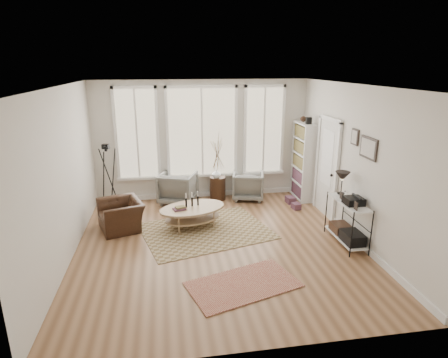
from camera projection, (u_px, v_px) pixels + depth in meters
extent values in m
plane|color=#966A47|center=(219.00, 245.00, 7.01)|extent=(5.50, 5.50, 0.00)
plane|color=white|center=(218.00, 86.00, 6.15)|extent=(5.50, 5.50, 0.00)
cube|color=silver|center=(202.00, 140.00, 9.17)|extent=(5.20, 0.04, 2.90)
cube|color=silver|center=(255.00, 240.00, 3.99)|extent=(5.20, 0.04, 2.90)
cube|color=silver|center=(63.00, 177.00, 6.18)|extent=(0.04, 5.50, 2.90)
cube|color=silver|center=(356.00, 164.00, 6.98)|extent=(0.04, 5.50, 2.90)
cube|color=white|center=(203.00, 194.00, 9.58)|extent=(5.10, 0.04, 0.12)
cube|color=white|center=(348.00, 232.00, 7.38)|extent=(0.03, 5.40, 0.12)
cube|color=#C9B780|center=(202.00, 132.00, 9.10)|extent=(1.60, 0.03, 2.10)
cube|color=#C9B780|center=(137.00, 134.00, 8.86)|extent=(0.90, 0.03, 2.10)
cube|color=#C9B780|center=(264.00, 131.00, 9.33)|extent=(0.90, 0.03, 2.10)
cube|color=white|center=(202.00, 132.00, 9.08)|extent=(1.74, 0.06, 2.24)
cube|color=white|center=(137.00, 134.00, 8.84)|extent=(1.04, 0.06, 2.24)
cube|color=white|center=(264.00, 131.00, 9.31)|extent=(1.04, 0.06, 2.24)
cube|color=white|center=(203.00, 175.00, 9.38)|extent=(4.10, 0.12, 0.06)
cube|color=silver|center=(327.00, 169.00, 8.17)|extent=(0.04, 0.88, 2.10)
cube|color=white|center=(327.00, 158.00, 8.10)|extent=(0.01, 0.55, 1.20)
cube|color=white|center=(336.00, 175.00, 7.71)|extent=(0.06, 0.08, 2.18)
cube|color=white|center=(318.00, 163.00, 8.63)|extent=(0.06, 0.08, 2.18)
cube|color=white|center=(331.00, 119.00, 7.85)|extent=(0.06, 1.06, 0.08)
sphere|color=black|center=(331.00, 175.00, 7.87)|extent=(0.06, 0.06, 0.06)
cube|color=white|center=(309.00, 166.00, 8.81)|extent=(0.30, 0.03, 1.90)
cube|color=white|center=(297.00, 157.00, 9.58)|extent=(0.30, 0.03, 1.90)
cube|color=white|center=(309.00, 161.00, 9.22)|extent=(0.02, 0.85, 1.90)
cube|color=white|center=(303.00, 161.00, 9.20)|extent=(0.30, 0.81, 1.90)
cube|color=maroon|center=(303.00, 161.00, 9.20)|extent=(0.24, 0.75, 1.76)
cube|color=black|center=(309.00, 121.00, 8.70)|extent=(0.12, 0.10, 0.16)
sphere|color=#341F13|center=(303.00, 119.00, 9.04)|extent=(0.14, 0.14, 0.14)
cube|color=white|center=(346.00, 237.00, 7.05)|extent=(0.37, 1.07, 0.03)
cube|color=white|center=(349.00, 202.00, 6.85)|extent=(0.37, 1.07, 0.02)
cylinder|color=black|center=(352.00, 235.00, 6.43)|extent=(0.02, 0.02, 0.85)
cylinder|color=black|center=(371.00, 234.00, 6.49)|extent=(0.02, 0.02, 0.85)
cylinder|color=black|center=(326.00, 212.00, 7.43)|extent=(0.02, 0.02, 0.85)
cylinder|color=black|center=(343.00, 211.00, 7.49)|extent=(0.02, 0.02, 0.85)
cylinder|color=black|center=(341.00, 193.00, 7.16)|extent=(0.14, 0.14, 0.02)
cylinder|color=black|center=(341.00, 186.00, 7.12)|extent=(0.02, 0.02, 0.30)
cone|color=black|center=(342.00, 176.00, 7.06)|extent=(0.28, 0.28, 0.18)
cube|color=black|center=(354.00, 201.00, 6.68)|extent=(0.32, 0.30, 0.13)
cube|color=black|center=(353.00, 238.00, 6.78)|extent=(0.32, 0.45, 0.20)
cube|color=#341F13|center=(341.00, 228.00, 7.23)|extent=(0.32, 0.40, 0.16)
cube|color=black|center=(356.00, 206.00, 6.41)|extent=(0.02, 0.10, 0.14)
cube|color=black|center=(342.00, 196.00, 6.92)|extent=(0.02, 0.10, 0.12)
cube|color=black|center=(369.00, 148.00, 6.48)|extent=(0.03, 0.52, 0.38)
cube|color=silver|center=(368.00, 148.00, 6.48)|extent=(0.01, 0.44, 0.30)
cube|color=black|center=(355.00, 137.00, 6.92)|extent=(0.03, 0.24, 0.30)
cube|color=silver|center=(354.00, 137.00, 6.92)|extent=(0.01, 0.18, 0.24)
cube|color=brown|center=(206.00, 231.00, 7.59)|extent=(2.84, 2.40, 0.01)
cube|color=maroon|center=(243.00, 284.00, 5.73)|extent=(1.85, 1.37, 0.01)
ellipsoid|color=tan|center=(193.00, 218.00, 7.74)|extent=(1.34, 1.05, 0.03)
ellipsoid|color=tan|center=(192.00, 208.00, 7.68)|extent=(1.56, 1.24, 0.04)
cylinder|color=tan|center=(175.00, 223.00, 7.48)|extent=(0.04, 0.04, 0.39)
cylinder|color=tan|center=(212.00, 221.00, 7.59)|extent=(0.04, 0.04, 0.39)
cylinder|color=tan|center=(174.00, 215.00, 7.89)|extent=(0.04, 0.04, 0.39)
cylinder|color=tan|center=(210.00, 213.00, 8.00)|extent=(0.04, 0.04, 0.39)
cylinder|color=black|center=(186.00, 202.00, 7.67)|extent=(0.04, 0.04, 0.20)
cylinder|color=black|center=(192.00, 202.00, 7.69)|extent=(0.04, 0.04, 0.20)
cylinder|color=black|center=(198.00, 201.00, 7.71)|extent=(0.04, 0.04, 0.20)
cube|color=#385128|center=(180.00, 208.00, 7.53)|extent=(0.24, 0.17, 0.07)
imported|color=slate|center=(178.00, 188.00, 9.05)|extent=(1.05, 1.07, 0.76)
imported|color=slate|center=(248.00, 185.00, 9.31)|extent=(0.90, 0.92, 0.69)
cylinder|color=#341F13|center=(218.00, 188.00, 9.29)|extent=(0.39, 0.39, 0.58)
imported|color=silver|center=(216.00, 174.00, 9.08)|extent=(0.24, 0.24, 0.22)
imported|color=#341F13|center=(121.00, 215.00, 7.62)|extent=(1.12, 1.05, 0.59)
cylinder|color=black|center=(106.00, 150.00, 8.39)|extent=(0.06, 0.06, 0.06)
cube|color=black|center=(106.00, 147.00, 8.36)|extent=(0.17, 0.15, 0.11)
cylinder|color=black|center=(105.00, 147.00, 8.28)|extent=(0.06, 0.09, 0.06)
cube|color=maroon|center=(291.00, 200.00, 9.09)|extent=(0.22, 0.27, 0.16)
cube|color=maroon|center=(296.00, 206.00, 8.72)|extent=(0.20, 0.24, 0.14)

